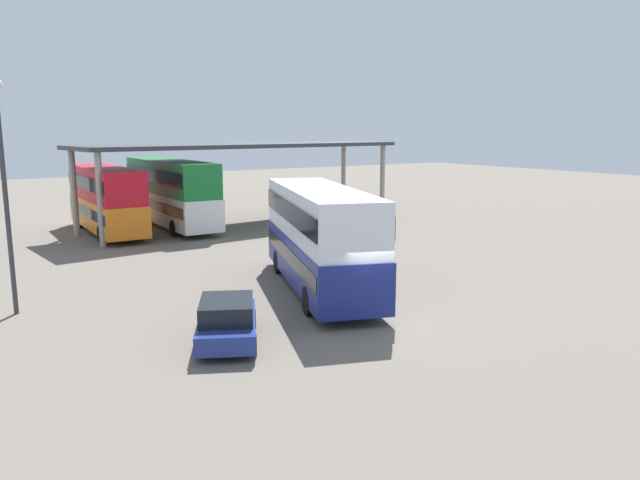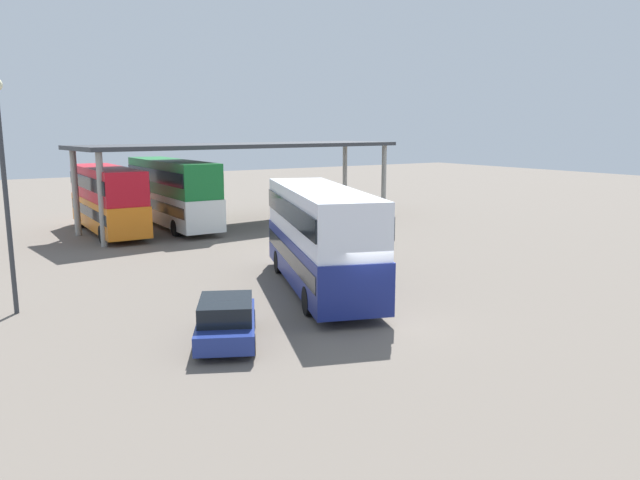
{
  "view_description": "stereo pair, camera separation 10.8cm",
  "coord_description": "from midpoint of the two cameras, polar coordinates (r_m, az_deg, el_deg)",
  "views": [
    {
      "loc": [
        -11.9,
        -15.16,
        6.27
      ],
      "look_at": [
        0.74,
        4.27,
        2.0
      ],
      "focal_mm": 33.84,
      "sensor_mm": 36.0,
      "label": 1
    },
    {
      "loc": [
        -11.81,
        -15.22,
        6.27
      ],
      "look_at": [
        0.74,
        4.27,
        2.0
      ],
      "focal_mm": 33.84,
      "sensor_mm": 36.0,
      "label": 2
    }
  ],
  "objects": [
    {
      "name": "parked_hatchback",
      "position": [
        18.28,
        -8.68,
        -7.52
      ],
      "size": [
        3.18,
        4.12,
        1.35
      ],
      "rotation": [
        0.0,
        0.0,
        1.11
      ],
      "color": "navy",
      "rests_on": "ground_plane"
    },
    {
      "name": "double_decker_mid_row",
      "position": [
        40.23,
        -13.75,
        4.57
      ],
      "size": [
        2.52,
        11.5,
        4.32
      ],
      "rotation": [
        0.0,
        0.0,
        1.57
      ],
      "color": "silver",
      "rests_on": "ground_plane"
    },
    {
      "name": "double_decker_main",
      "position": [
        23.55,
        0.13,
        0.53
      ],
      "size": [
        5.82,
        10.45,
        4.03
      ],
      "rotation": [
        0.0,
        0.0,
        1.23
      ],
      "color": "navy",
      "rests_on": "ground_plane"
    },
    {
      "name": "ground_plane",
      "position": [
        20.26,
        4.98,
        -7.63
      ],
      "size": [
        140.0,
        140.0,
        0.0
      ],
      "primitive_type": "plane",
      "color": "#696056"
    },
    {
      "name": "lamppost_tall",
      "position": [
        22.65,
        -27.64,
        5.97
      ],
      "size": [
        0.44,
        0.44,
        7.91
      ],
      "color": "#33353A",
      "rests_on": "ground_plane"
    },
    {
      "name": "depot_canopy",
      "position": [
        40.78,
        -6.83,
        8.59
      ],
      "size": [
        22.82,
        7.93,
        5.34
      ],
      "rotation": [
        0.0,
        0.0,
        0.1
      ],
      "color": "#33353A",
      "rests_on": "ground_plane"
    },
    {
      "name": "double_decker_near_canopy",
      "position": [
        38.74,
        -19.38,
        3.83
      ],
      "size": [
        2.59,
        10.13,
        4.02
      ],
      "rotation": [
        0.0,
        0.0,
        1.56
      ],
      "color": "orange",
      "rests_on": "ground_plane"
    }
  ]
}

